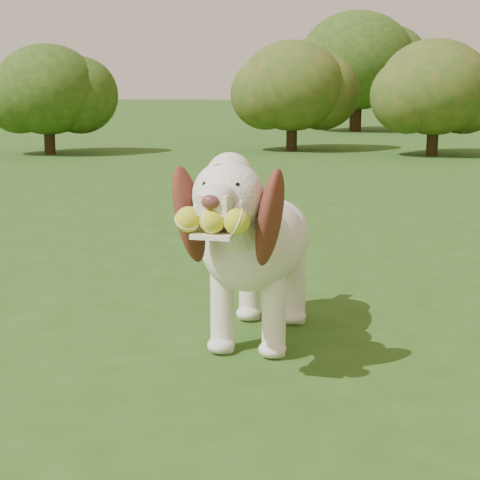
{
  "coord_description": "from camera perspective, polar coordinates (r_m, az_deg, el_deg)",
  "views": [
    {
      "loc": [
        -0.25,
        -2.29,
        0.94
      ],
      "look_at": [
        -0.48,
        0.28,
        0.43
      ],
      "focal_mm": 60.0,
      "sensor_mm": 36.0,
      "label": 1
    }
  ],
  "objects": [
    {
      "name": "ground",
      "position": [
        2.49,
        10.8,
        -11.16
      ],
      "size": [
        80.0,
        80.0,
        0.0
      ],
      "primitive_type": "plane",
      "color": "#264B15",
      "rests_on": "ground"
    },
    {
      "name": "dog",
      "position": [
        2.86,
        1.11,
        0.06
      ],
      "size": [
        0.48,
        1.12,
        0.73
      ],
      "rotation": [
        0.0,
        0.0,
        -0.16
      ],
      "color": "white",
      "rests_on": "ground"
    },
    {
      "name": "shrub_a",
      "position": [
        10.83,
        -13.54,
        10.36
      ],
      "size": [
        1.37,
        1.37,
        1.42
      ],
      "color": "#382314",
      "rests_on": "ground"
    },
    {
      "name": "shrub_b",
      "position": [
        11.15,
        3.74,
        10.89
      ],
      "size": [
        1.44,
        1.44,
        1.5
      ],
      "color": "#382314",
      "rests_on": "ground"
    },
    {
      "name": "shrub_i",
      "position": [
        15.66,
        8.32,
        12.51
      ],
      "size": [
        2.18,
        2.18,
        2.25
      ],
      "color": "#382314",
      "rests_on": "ground"
    },
    {
      "name": "shrub_c",
      "position": [
        10.61,
        13.69,
        10.51
      ],
      "size": [
        1.42,
        1.42,
        1.47
      ],
      "color": "#382314",
      "rests_on": "ground"
    }
  ]
}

